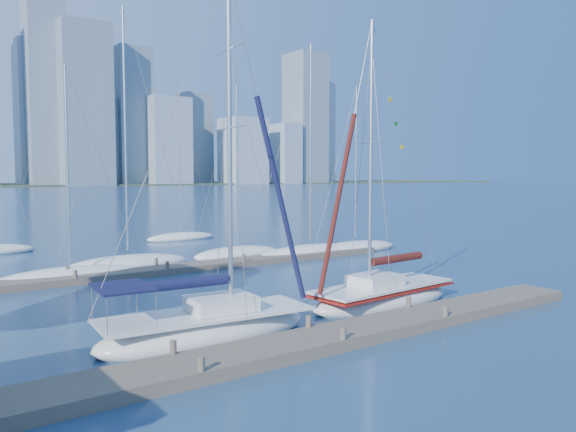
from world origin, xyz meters
TOP-DOWN VIEW (x-y plane):
  - ground at (0.00, 0.00)m, footprint 700.00×700.00m
  - near_dock at (0.00, 0.00)m, footprint 26.00×2.00m
  - far_dock at (2.00, 16.00)m, footprint 30.00×1.80m
  - sailboat_navy at (-2.91, 2.84)m, footprint 8.02×3.16m
  - sailboat_maroon at (5.66, 3.00)m, footprint 7.71×3.08m
  - bg_boat_1 at (-3.74, 17.16)m, footprint 7.60×2.30m
  - bg_boat_2 at (-0.04, 18.61)m, footprint 8.01×4.64m
  - bg_boat_3 at (7.69, 18.82)m, footprint 6.54×2.28m
  - bg_boat_4 at (12.32, 16.67)m, footprint 8.80×5.09m
  - bg_boat_5 at (16.38, 16.51)m, footprint 7.68×2.47m
  - bg_boat_7 at (8.99, 30.75)m, footprint 6.23×1.99m

SIDE VIEW (x-z plane):
  - ground at x=0.00m, z-range 0.00..0.00m
  - far_dock at x=2.00m, z-range 0.00..0.36m
  - near_dock at x=0.00m, z-range 0.00..0.40m
  - bg_boat_1 at x=-3.74m, z-range -5.66..6.12m
  - bg_boat_7 at x=8.99m, z-range -6.22..6.72m
  - bg_boat_5 at x=16.38m, z-range -5.92..6.43m
  - bg_boat_3 at x=7.69m, z-range -5.75..6.28m
  - bg_boat_4 at x=12.32m, z-range -7.18..7.74m
  - bg_boat_2 at x=-0.04m, z-range -7.60..8.23m
  - sailboat_maroon at x=5.66m, z-range -5.20..7.27m
  - sailboat_navy at x=-2.91m, z-range -5.42..7.53m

